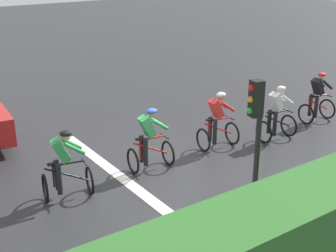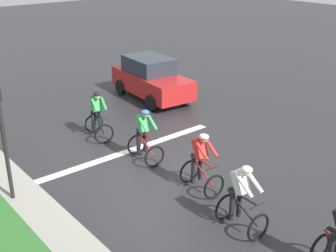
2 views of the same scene
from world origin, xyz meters
name	(u,v)px [view 1 (image 1 of 2)]	position (x,y,z in m)	size (l,w,h in m)	color
ground_plane	(162,170)	(0.00, 0.00, 0.00)	(80.00, 80.00, 0.00)	#28282B
road_marking_stop_line	(126,181)	(0.00, -1.07, 0.00)	(7.00, 0.30, 0.01)	silver
cyclist_lead	(317,98)	(-0.14, 6.27, 0.80)	(0.73, 1.11, 1.66)	black
cyclist_second	(277,115)	(0.21, 3.98, 0.80)	(0.73, 1.11, 1.66)	black
cyclist_mid	(217,122)	(-0.31, 2.12, 0.80)	(0.76, 1.13, 1.66)	black
cyclist_fourth	(149,141)	(-0.21, -0.24, 0.80)	(0.78, 1.14, 1.66)	black
cyclist_trailing	(65,167)	(-0.02, -2.61, 0.80)	(0.88, 1.19, 1.66)	black
traffic_light_near_crossing	(255,142)	(3.79, -0.56, 2.22)	(0.24, 0.31, 3.34)	black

